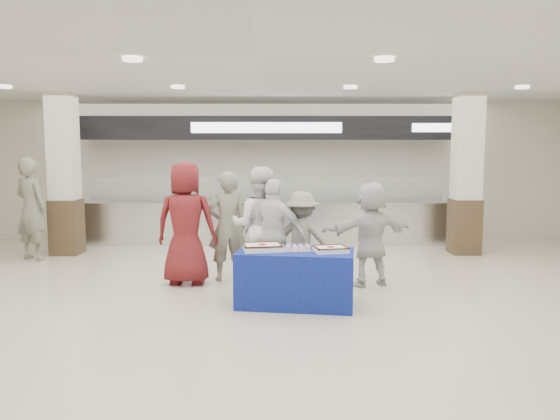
{
  "coord_description": "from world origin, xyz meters",
  "views": [
    {
      "loc": [
        0.21,
        -6.65,
        2.13
      ],
      "look_at": [
        0.27,
        1.6,
        1.18
      ],
      "focal_mm": 35.0,
      "sensor_mm": 36.0,
      "label": 1
    }
  ],
  "objects_px": {
    "sheet_cake_right": "(331,249)",
    "sheet_cake_left": "(262,247)",
    "soldier_bg": "(31,209)",
    "soldier_b": "(302,240)",
    "chef_short": "(274,234)",
    "soldier_a": "(227,226)",
    "cupcake_tray": "(295,248)",
    "display_table": "(295,278)",
    "civilian_maroon": "(186,223)",
    "chef_tall": "(259,226)",
    "civilian_white": "(370,234)"
  },
  "relations": [
    {
      "from": "sheet_cake_right",
      "to": "sheet_cake_left",
      "type": "bearing_deg",
      "value": 172.8
    },
    {
      "from": "sheet_cake_left",
      "to": "soldier_bg",
      "type": "relative_size",
      "value": 0.29
    },
    {
      "from": "soldier_b",
      "to": "chef_short",
      "type": "bearing_deg",
      "value": 18.72
    },
    {
      "from": "sheet_cake_left",
      "to": "soldier_a",
      "type": "distance_m",
      "value": 1.52
    },
    {
      "from": "chef_short",
      "to": "soldier_b",
      "type": "height_order",
      "value": "chef_short"
    },
    {
      "from": "cupcake_tray",
      "to": "chef_short",
      "type": "height_order",
      "value": "chef_short"
    },
    {
      "from": "display_table",
      "to": "cupcake_tray",
      "type": "relative_size",
      "value": 3.32
    },
    {
      "from": "civilian_maroon",
      "to": "soldier_a",
      "type": "xyz_separation_m",
      "value": [
        0.62,
        0.23,
        -0.09
      ]
    },
    {
      "from": "soldier_a",
      "to": "chef_short",
      "type": "bearing_deg",
      "value": 131.18
    },
    {
      "from": "chef_tall",
      "to": "chef_short",
      "type": "distance_m",
      "value": 0.38
    },
    {
      "from": "civilian_maroon",
      "to": "civilian_white",
      "type": "xyz_separation_m",
      "value": [
        2.86,
        -0.09,
        -0.15
      ]
    },
    {
      "from": "chef_short",
      "to": "civilian_maroon",
      "type": "bearing_deg",
      "value": 10.64
    },
    {
      "from": "cupcake_tray",
      "to": "civilian_white",
      "type": "distance_m",
      "value": 1.62
    },
    {
      "from": "chef_short",
      "to": "soldier_b",
      "type": "distance_m",
      "value": 0.43
    },
    {
      "from": "sheet_cake_left",
      "to": "soldier_bg",
      "type": "height_order",
      "value": "soldier_bg"
    },
    {
      "from": "civilian_maroon",
      "to": "civilian_white",
      "type": "bearing_deg",
      "value": -177.82
    },
    {
      "from": "soldier_b",
      "to": "soldier_bg",
      "type": "relative_size",
      "value": 0.76
    },
    {
      "from": "display_table",
      "to": "chef_tall",
      "type": "relative_size",
      "value": 0.84
    },
    {
      "from": "display_table",
      "to": "civilian_white",
      "type": "bearing_deg",
      "value": 50.93
    },
    {
      "from": "civilian_maroon",
      "to": "soldier_bg",
      "type": "xyz_separation_m",
      "value": [
        -3.24,
        1.9,
        0.01
      ]
    },
    {
      "from": "display_table",
      "to": "sheet_cake_left",
      "type": "relative_size",
      "value": 2.78
    },
    {
      "from": "sheet_cake_right",
      "to": "chef_tall",
      "type": "distance_m",
      "value": 1.63
    },
    {
      "from": "display_table",
      "to": "soldier_b",
      "type": "xyz_separation_m",
      "value": [
        0.13,
        0.93,
        0.36
      ]
    },
    {
      "from": "display_table",
      "to": "civilian_white",
      "type": "relative_size",
      "value": 0.96
    },
    {
      "from": "civilian_maroon",
      "to": "chef_short",
      "type": "relative_size",
      "value": 1.15
    },
    {
      "from": "civilian_white",
      "to": "civilian_maroon",
      "type": "bearing_deg",
      "value": -19.82
    },
    {
      "from": "soldier_b",
      "to": "civilian_maroon",
      "type": "bearing_deg",
      "value": 6.19
    },
    {
      "from": "display_table",
      "to": "sheet_cake_left",
      "type": "xyz_separation_m",
      "value": [
        -0.45,
        0.02,
        0.43
      ]
    },
    {
      "from": "soldier_a",
      "to": "chef_short",
      "type": "height_order",
      "value": "soldier_a"
    },
    {
      "from": "civilian_maroon",
      "to": "soldier_bg",
      "type": "distance_m",
      "value": 3.76
    },
    {
      "from": "soldier_b",
      "to": "civilian_white",
      "type": "bearing_deg",
      "value": -156.87
    },
    {
      "from": "civilian_maroon",
      "to": "sheet_cake_left",
      "type": "bearing_deg",
      "value": 140.17
    },
    {
      "from": "civilian_white",
      "to": "soldier_b",
      "type": "bearing_deg",
      "value": -9.2
    },
    {
      "from": "chef_short",
      "to": "civilian_white",
      "type": "bearing_deg",
      "value": -149.91
    },
    {
      "from": "soldier_b",
      "to": "display_table",
      "type": "bearing_deg",
      "value": 96.46
    },
    {
      "from": "chef_tall",
      "to": "soldier_b",
      "type": "distance_m",
      "value": 0.73
    },
    {
      "from": "chef_tall",
      "to": "cupcake_tray",
      "type": "bearing_deg",
      "value": 118.43
    },
    {
      "from": "cupcake_tray",
      "to": "civilian_maroon",
      "type": "height_order",
      "value": "civilian_maroon"
    },
    {
      "from": "cupcake_tray",
      "to": "sheet_cake_right",
      "type": "bearing_deg",
      "value": -12.69
    },
    {
      "from": "civilian_maroon",
      "to": "soldier_bg",
      "type": "height_order",
      "value": "soldier_bg"
    },
    {
      "from": "cupcake_tray",
      "to": "chef_short",
      "type": "bearing_deg",
      "value": 107.75
    },
    {
      "from": "chef_tall",
      "to": "civilian_white",
      "type": "distance_m",
      "value": 1.73
    },
    {
      "from": "display_table",
      "to": "cupcake_tray",
      "type": "height_order",
      "value": "cupcake_tray"
    },
    {
      "from": "cupcake_tray",
      "to": "soldier_a",
      "type": "distance_m",
      "value": 1.75
    },
    {
      "from": "sheet_cake_right",
      "to": "soldier_b",
      "type": "distance_m",
      "value": 1.08
    },
    {
      "from": "display_table",
      "to": "chef_short",
      "type": "height_order",
      "value": "chef_short"
    },
    {
      "from": "soldier_a",
      "to": "chef_tall",
      "type": "height_order",
      "value": "chef_tall"
    },
    {
      "from": "soldier_a",
      "to": "chef_tall",
      "type": "relative_size",
      "value": 0.95
    },
    {
      "from": "display_table",
      "to": "sheet_cake_left",
      "type": "distance_m",
      "value": 0.62
    },
    {
      "from": "sheet_cake_left",
      "to": "civilian_maroon",
      "type": "distance_m",
      "value": 1.69
    }
  ]
}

